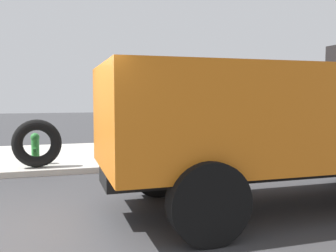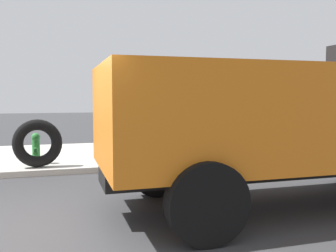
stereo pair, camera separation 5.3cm
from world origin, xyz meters
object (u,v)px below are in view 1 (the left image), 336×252
object	(u,v)px
stop_sign	(117,101)
dump_truck_orange	(311,114)
loose_tire	(37,143)
fire_hydrant	(35,147)

from	to	relation	value
stop_sign	dump_truck_orange	distance (m)	5.16
loose_tire	dump_truck_orange	world-z (taller)	dump_truck_orange
fire_hydrant	stop_sign	size ratio (longest dim) A/B	0.34
stop_sign	dump_truck_orange	world-z (taller)	dump_truck_orange
loose_tire	stop_sign	bearing A→B (deg)	6.15
loose_tire	dump_truck_orange	xyz separation A→B (m)	(4.83, -4.12, 0.86)
dump_truck_orange	fire_hydrant	bearing A→B (deg)	136.48
stop_sign	dump_truck_orange	size ratio (longest dim) A/B	0.34
stop_sign	dump_truck_orange	bearing A→B (deg)	-57.26
fire_hydrant	dump_truck_orange	distance (m)	6.84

